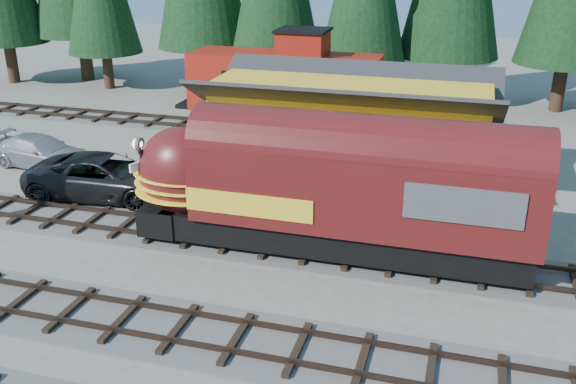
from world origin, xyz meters
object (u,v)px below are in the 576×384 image
(depot, at_px, (348,126))
(pickup_truck_a, at_px, (105,177))
(locomotive, at_px, (319,193))
(caboose, at_px, (285,87))
(pickup_truck_b, at_px, (41,152))

(depot, relative_size, pickup_truck_a, 1.89)
(locomotive, xyz_separation_m, caboose, (-5.36, 14.00, 0.38))
(pickup_truck_b, bearing_deg, caboose, -42.83)
(pickup_truck_a, bearing_deg, locomotive, -111.52)
(caboose, relative_size, pickup_truck_b, 2.01)
(pickup_truck_a, relative_size, pickup_truck_b, 1.28)
(caboose, xyz_separation_m, pickup_truck_a, (-4.83, -11.37, -1.79))
(locomotive, bearing_deg, depot, 92.57)
(depot, xyz_separation_m, locomotive, (0.29, -6.50, -0.61))
(caboose, distance_m, pickup_truck_b, 13.47)
(caboose, bearing_deg, locomotive, -69.06)
(locomotive, distance_m, caboose, 14.99)
(locomotive, relative_size, pickup_truck_b, 2.75)
(depot, height_order, pickup_truck_b, depot)
(locomotive, xyz_separation_m, pickup_truck_b, (-15.40, 5.23, -1.58))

